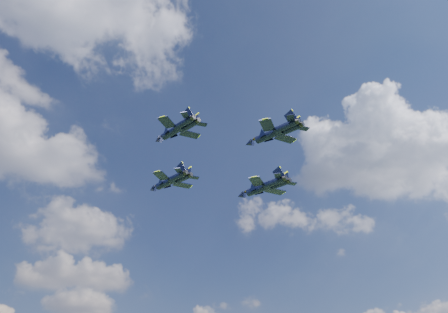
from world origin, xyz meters
TOP-DOWN VIEW (x-y plane):
  - jet_lead at (-14.84, 14.01)m, footprint 12.06×16.65m
  - jet_left at (-21.87, -8.26)m, footprint 10.82×14.84m
  - jet_right at (8.41, 5.05)m, footprint 13.26×18.32m
  - jet_slot at (-2.09, -16.69)m, footprint 11.58×16.03m

SIDE VIEW (x-z plane):
  - jet_right at x=8.41m, z-range 52.45..56.78m
  - jet_lead at x=-14.84m, z-range 53.16..57.09m
  - jet_left at x=-21.87m, z-range 54.65..58.15m
  - jet_slot at x=-2.09m, z-range 54.60..58.41m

